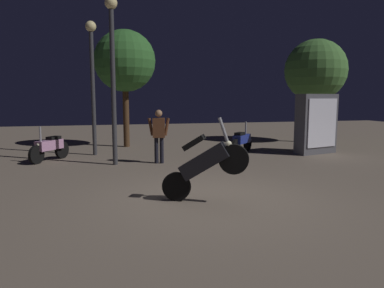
{
  "coord_description": "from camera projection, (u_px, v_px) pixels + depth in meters",
  "views": [
    {
      "loc": [
        -2.01,
        -6.69,
        2.0
      ],
      "look_at": [
        -0.22,
        0.76,
        1.0
      ],
      "focal_mm": 33.92,
      "sensor_mm": 36.0,
      "label": 1
    }
  ],
  "objects": [
    {
      "name": "motorcycle_pink_parked_left",
      "position": [
        50.0,
        147.0,
        11.33
      ],
      "size": [
        1.03,
        1.42,
        1.11
      ],
      "rotation": [
        0.0,
        0.0,
        4.11
      ],
      "color": "black",
      "rests_on": "ground_plane"
    },
    {
      "name": "motorcycle_blue_parked_right",
      "position": [
        242.0,
        141.0,
        12.95
      ],
      "size": [
        1.23,
        1.26,
        1.11
      ],
      "rotation": [
        0.0,
        0.0,
        0.8
      ],
      "color": "black",
      "rests_on": "ground_plane"
    },
    {
      "name": "person_rider_beside",
      "position": [
        159.0,
        132.0,
        10.88
      ],
      "size": [
        0.67,
        0.3,
        1.62
      ],
      "rotation": [
        0.0,
        0.0,
        4.52
      ],
      "color": "black",
      "rests_on": "ground_plane"
    },
    {
      "name": "tree_center_bg",
      "position": [
        125.0,
        61.0,
        14.22
      ],
      "size": [
        2.41,
        2.41,
        4.6
      ],
      "color": "#4C331E",
      "rests_on": "ground_plane"
    },
    {
      "name": "ground_plane",
      "position": [
        212.0,
        198.0,
        7.18
      ],
      "size": [
        40.0,
        40.0,
        0.0
      ],
      "primitive_type": "plane",
      "color": "#756656"
    },
    {
      "name": "tree_left_bg",
      "position": [
        316.0,
        71.0,
        15.73
      ],
      "size": [
        2.66,
        2.66,
        4.48
      ],
      "color": "#4C331E",
      "rests_on": "ground_plane"
    },
    {
      "name": "streetlamp_near",
      "position": [
        92.0,
        70.0,
        12.19
      ],
      "size": [
        0.36,
        0.36,
        4.5
      ],
      "color": "#38383D",
      "rests_on": "ground_plane"
    },
    {
      "name": "motorcycle_black_foreground",
      "position": [
        204.0,
        164.0,
        6.8
      ],
      "size": [
        1.52,
        0.85,
        1.63
      ],
      "rotation": [
        0.0,
        0.0,
        -0.48
      ],
      "color": "black",
      "rests_on": "ground_plane"
    },
    {
      "name": "streetlamp_far",
      "position": [
        112.0,
        59.0,
        10.37
      ],
      "size": [
        0.36,
        0.36,
        4.8
      ],
      "color": "#38383D",
      "rests_on": "ground_plane"
    },
    {
      "name": "kiosk_billboard",
      "position": [
        316.0,
        124.0,
        12.77
      ],
      "size": [
        1.68,
        0.91,
        2.1
      ],
      "rotation": [
        0.0,
        0.0,
        3.41
      ],
      "color": "#595960",
      "rests_on": "ground_plane"
    }
  ]
}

